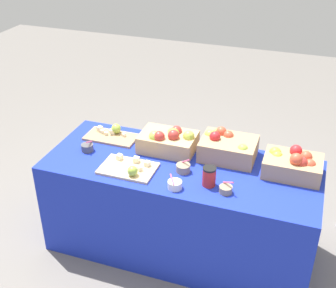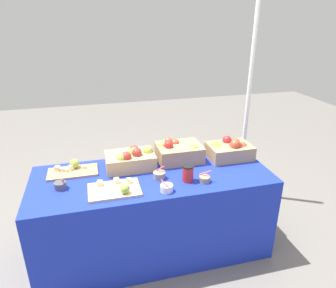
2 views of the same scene
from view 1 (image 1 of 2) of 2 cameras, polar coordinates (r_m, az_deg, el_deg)
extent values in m
plane|color=slate|center=(3.55, 1.50, -12.73)|extent=(10.00, 10.00, 0.00)
cube|color=#192DB7|center=(3.31, 1.58, -8.01)|extent=(1.90, 0.76, 0.74)
cube|color=tan|center=(3.08, 15.53, -2.73)|extent=(0.38, 0.27, 0.12)
sphere|color=#D14C33|center=(3.09, 17.13, -1.60)|extent=(0.08, 0.08, 0.08)
sphere|color=gold|center=(3.09, 13.44, -1.14)|extent=(0.08, 0.08, 0.08)
sphere|color=#D14C33|center=(3.03, 17.30, -2.70)|extent=(0.08, 0.08, 0.08)
sphere|color=gold|center=(3.07, 13.66, -1.60)|extent=(0.08, 0.08, 0.08)
sphere|color=#B2332D|center=(3.03, 16.07, -2.21)|extent=(0.08, 0.08, 0.08)
sphere|color=red|center=(3.10, 15.95, -0.85)|extent=(0.08, 0.08, 0.08)
sphere|color=#D14C33|center=(3.03, 17.54, -2.59)|extent=(0.08, 0.08, 0.08)
sphere|color=#B2332D|center=(3.00, 16.58, -2.31)|extent=(0.08, 0.08, 0.08)
sphere|color=#D14C33|center=(2.98, 15.99, -1.90)|extent=(0.08, 0.08, 0.08)
cube|color=tan|center=(3.17, 7.68, -0.61)|extent=(0.38, 0.29, 0.14)
sphere|color=#B2C64C|center=(3.25, 6.38, 1.39)|extent=(0.08, 0.08, 0.08)
sphere|color=#99B742|center=(3.07, 9.46, -0.70)|extent=(0.08, 0.08, 0.08)
sphere|color=red|center=(3.13, 5.98, 0.93)|extent=(0.08, 0.08, 0.08)
sphere|color=#D14C33|center=(3.19, 7.67, 1.04)|extent=(0.08, 0.08, 0.08)
sphere|color=#B2C64C|center=(3.20, 5.32, 1.17)|extent=(0.08, 0.08, 0.08)
sphere|color=#D14C33|center=(3.21, 6.79, 1.55)|extent=(0.08, 0.08, 0.08)
cube|color=tan|center=(3.24, -0.02, 0.23)|extent=(0.40, 0.27, 0.13)
sphere|color=#99B742|center=(3.20, 0.71, 1.31)|extent=(0.08, 0.08, 0.08)
sphere|color=#B2332D|center=(3.24, 1.08, 1.63)|extent=(0.08, 0.08, 0.08)
sphere|color=#B2332D|center=(3.15, -1.14, 0.94)|extent=(0.08, 0.08, 0.08)
sphere|color=#B2332D|center=(3.15, 0.70, 1.10)|extent=(0.08, 0.08, 0.08)
sphere|color=#B2C64C|center=(3.16, 2.62, 1.00)|extent=(0.08, 0.08, 0.08)
sphere|color=#99B742|center=(3.25, 0.62, 1.37)|extent=(0.08, 0.08, 0.08)
sphere|color=#B2C64C|center=(3.17, -1.73, 0.97)|extent=(0.08, 0.08, 0.08)
cube|color=#D1B284|center=(3.05, -5.09, -3.12)|extent=(0.37, 0.25, 0.02)
cube|color=beige|center=(3.04, -2.65, -2.51)|extent=(0.04, 0.04, 0.03)
cube|color=beige|center=(3.09, -4.06, -2.00)|extent=(0.04, 0.04, 0.04)
cube|color=beige|center=(3.00, -3.60, -3.11)|extent=(0.04, 0.04, 0.03)
sphere|color=#99B742|center=(2.94, -4.52, -3.43)|extent=(0.07, 0.07, 0.07)
cube|color=beige|center=(3.13, -6.19, -1.65)|extent=(0.04, 0.04, 0.04)
cube|color=tan|center=(3.44, -7.22, 0.88)|extent=(0.39, 0.21, 0.02)
sphere|color=#99B742|center=(3.46, -6.61, 1.95)|extent=(0.08, 0.08, 0.08)
cube|color=beige|center=(3.48, -8.30, 1.60)|extent=(0.03, 0.03, 0.03)
cube|color=beige|center=(3.46, -7.15, 1.56)|extent=(0.05, 0.05, 0.04)
cube|color=beige|center=(3.51, -8.66, 1.93)|extent=(0.05, 0.05, 0.04)
cube|color=beige|center=(3.42, -5.63, 1.16)|extent=(0.03, 0.03, 0.02)
cube|color=beige|center=(3.45, -7.88, 1.36)|extent=(0.03, 0.03, 0.02)
cylinder|color=gray|center=(3.01, 1.94, -3.08)|extent=(0.10, 0.10, 0.05)
cylinder|color=#EA598C|center=(2.99, 2.23, -2.18)|extent=(0.07, 0.05, 0.06)
cylinder|color=#4C4C51|center=(3.29, -10.21, -0.44)|extent=(0.09, 0.09, 0.05)
cylinder|color=#EA598C|center=(3.26, -10.00, 0.26)|extent=(0.02, 0.09, 0.05)
cylinder|color=silver|center=(2.85, 0.88, -5.20)|extent=(0.09, 0.09, 0.05)
cylinder|color=#EA598C|center=(2.82, 0.53, -4.50)|extent=(0.05, 0.07, 0.04)
cylinder|color=gray|center=(2.84, 7.34, -5.76)|extent=(0.08, 0.08, 0.04)
cylinder|color=#EA598C|center=(2.82, 7.67, -4.87)|extent=(0.08, 0.06, 0.06)
cylinder|color=red|center=(2.87, 5.25, -4.23)|extent=(0.09, 0.09, 0.12)
cylinder|color=black|center=(2.84, 5.31, -3.13)|extent=(0.09, 0.09, 0.01)
camera|label=2|loc=(1.35, -49.01, -2.34)|focal=32.75mm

